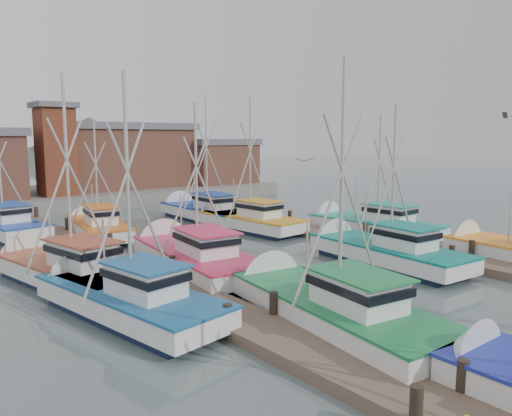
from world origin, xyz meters
TOP-DOWN VIEW (x-y plane):
  - ground at (0.00, 0.00)m, footprint 260.00×260.00m
  - dock_left at (-7.00, 4.04)m, footprint 2.30×46.00m
  - dock_right at (7.00, 4.04)m, footprint 2.30×46.00m
  - quay at (0.00, 37.00)m, footprint 44.00×16.00m
  - shed_center at (6.00, 37.00)m, footprint 14.84×9.54m
  - shed_right at (17.00, 34.00)m, footprint 8.48×6.36m
  - lookout_tower at (-2.00, 33.00)m, footprint 3.60×3.60m
  - boat_4 at (-4.55, -3.09)m, footprint 4.43×10.13m
  - boat_5 at (4.11, 1.01)m, footprint 3.79×9.70m
  - boat_6 at (-9.75, 2.33)m, footprint 4.21×9.53m
  - boat_8 at (-4.14, 6.42)m, footprint 4.50×10.56m
  - boat_9 at (4.53, 13.19)m, footprint 4.13×9.65m
  - boat_10 at (-10.03, 7.70)m, footprint 4.64×10.14m
  - boat_11 at (9.95, 6.34)m, footprint 3.73×9.88m
  - boat_12 at (-4.64, 17.38)m, footprint 4.06×9.01m
  - boat_13 at (4.68, 18.80)m, footprint 4.34×10.24m
  - gull_near at (0.02, -7.05)m, footprint 1.54×0.66m
  - gull_far at (3.64, 6.13)m, footprint 1.54×0.61m

SIDE VIEW (x-z plane):
  - ground at x=0.00m, z-range 0.00..0.00m
  - dock_left at x=-7.00m, z-range -0.54..0.96m
  - dock_right at x=7.00m, z-range -0.54..0.96m
  - quay at x=0.00m, z-range 0.00..1.20m
  - boat_12 at x=-4.64m, z-range -3.59..4.95m
  - boat_8 at x=-4.14m, z-range -3.91..5.27m
  - boat_5 at x=4.11m, z-range -3.88..5.24m
  - boat_11 at x=9.95m, z-range -3.80..5.16m
  - boat_4 at x=-4.55m, z-range -4.35..5.72m
  - boat_6 at x=-9.75m, z-range -4.13..5.51m
  - boat_9 at x=4.53m, z-range -4.50..5.88m
  - boat_13 at x=4.68m, z-range -4.70..6.08m
  - boat_10 at x=-10.03m, z-range -4.37..5.75m
  - shed_right at x=17.00m, z-range 1.24..6.44m
  - shed_center at x=6.00m, z-range 1.24..8.14m
  - gull_far at x=3.64m, z-range 5.15..5.39m
  - lookout_tower at x=-2.00m, z-range 1.30..9.80m
  - gull_near at x=0.02m, z-range 7.16..7.40m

